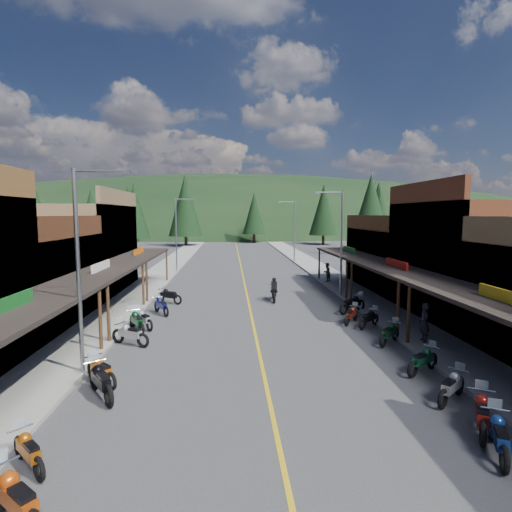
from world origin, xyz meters
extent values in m
plane|color=#38383A|center=(0.00, 0.00, 0.00)|extent=(220.00, 220.00, 0.00)
cube|color=gold|center=(0.00, 20.00, 0.01)|extent=(0.15, 90.00, 0.01)
cube|color=gray|center=(-8.70, 20.00, 0.07)|extent=(3.40, 94.00, 0.15)
cube|color=gray|center=(8.70, 20.00, 0.07)|extent=(3.40, 94.00, 0.15)
cube|color=black|center=(-8.70, -7.90, 3.00)|extent=(3.20, 10.20, 0.18)
cylinder|color=#472D19|center=(-7.20, -3.40, 1.50)|extent=(0.16, 0.16, 3.00)
cube|color=#14591E|center=(-8.70, -7.90, 3.20)|extent=(0.12, 3.00, 0.70)
cube|color=#3F2111|center=(-14.00, 1.70, 2.50)|extent=(8.00, 9.00, 5.00)
cube|color=#3F2111|center=(-10.15, 1.70, 3.10)|extent=(0.30, 9.00, 6.20)
cube|color=black|center=(-8.70, 1.70, 3.00)|extent=(3.20, 9.00, 0.18)
cylinder|color=#472D19|center=(-7.20, -2.20, 1.50)|extent=(0.16, 0.16, 3.00)
cylinder|color=#472D19|center=(-7.20, 5.60, 1.50)|extent=(0.16, 0.16, 3.00)
cube|color=silver|center=(-8.70, 1.70, 3.20)|extent=(0.12, 3.00, 0.70)
cube|color=brown|center=(-14.00, 11.30, 3.50)|extent=(8.00, 10.20, 7.00)
cube|color=brown|center=(-10.15, 11.30, 4.10)|extent=(0.30, 10.20, 8.20)
cube|color=black|center=(-8.70, 11.30, 3.00)|extent=(3.20, 10.20, 0.18)
cylinder|color=#472D19|center=(-7.20, 6.80, 1.50)|extent=(0.16, 0.16, 3.00)
cylinder|color=#472D19|center=(-7.20, 15.80, 1.50)|extent=(0.16, 0.16, 3.00)
cube|color=#CC590C|center=(-8.70, 11.30, 3.20)|extent=(0.12, 3.00, 0.70)
cube|color=black|center=(8.70, -7.90, 3.00)|extent=(3.20, 10.20, 0.18)
cylinder|color=#472D19|center=(7.20, -3.40, 1.50)|extent=(0.16, 0.16, 3.00)
cube|color=gold|center=(8.70, -7.90, 3.20)|extent=(0.12, 3.00, 0.70)
cube|color=#562B19|center=(14.00, 1.70, 3.50)|extent=(8.00, 9.00, 7.00)
cube|color=#562B19|center=(10.15, 1.70, 4.10)|extent=(0.30, 9.00, 8.20)
cube|color=black|center=(8.70, 1.70, 3.00)|extent=(3.20, 9.00, 0.18)
cylinder|color=#472D19|center=(7.20, -2.20, 1.50)|extent=(0.16, 0.16, 3.00)
cylinder|color=#472D19|center=(7.20, 5.60, 1.50)|extent=(0.16, 0.16, 3.00)
cube|color=#B2140F|center=(8.70, 1.70, 3.20)|extent=(0.12, 3.00, 0.70)
cube|color=#4C2D16|center=(14.00, 11.30, 2.50)|extent=(8.00, 10.20, 5.00)
cube|color=#4C2D16|center=(10.15, 11.30, 3.10)|extent=(0.30, 10.20, 6.20)
cube|color=black|center=(8.70, 11.30, 3.00)|extent=(3.20, 10.20, 0.18)
cylinder|color=#472D19|center=(7.20, 6.80, 1.50)|extent=(0.16, 0.16, 3.00)
cylinder|color=#472D19|center=(7.20, 15.80, 1.50)|extent=(0.16, 0.16, 3.00)
cube|color=#14591E|center=(8.70, 11.30, 3.20)|extent=(0.12, 3.00, 0.70)
cylinder|color=gray|center=(-7.10, -6.00, 4.00)|extent=(0.16, 0.16, 8.00)
cylinder|color=gray|center=(-6.10, -6.00, 7.90)|extent=(2.00, 0.10, 0.10)
cube|color=gray|center=(-5.20, -6.00, 7.85)|extent=(0.35, 0.18, 0.12)
cylinder|color=gray|center=(-7.10, 22.00, 4.00)|extent=(0.16, 0.16, 8.00)
cylinder|color=gray|center=(-6.10, 22.00, 7.90)|extent=(2.00, 0.10, 0.10)
cube|color=gray|center=(-5.20, 22.00, 7.85)|extent=(0.35, 0.18, 0.12)
cylinder|color=gray|center=(7.10, 8.00, 4.00)|extent=(0.16, 0.16, 8.00)
cylinder|color=gray|center=(6.10, 8.00, 7.90)|extent=(2.00, 0.10, 0.10)
cube|color=gray|center=(5.20, 8.00, 7.85)|extent=(0.35, 0.18, 0.12)
cylinder|color=gray|center=(7.10, 30.00, 4.00)|extent=(0.16, 0.16, 8.00)
cylinder|color=gray|center=(6.10, 30.00, 7.90)|extent=(2.00, 0.10, 0.10)
cube|color=gray|center=(5.20, 30.00, 7.85)|extent=(0.35, 0.18, 0.12)
ellipsoid|color=black|center=(0.00, 135.00, 0.00)|extent=(310.00, 140.00, 60.00)
cylinder|color=black|center=(-40.00, 62.00, 1.00)|extent=(0.60, 0.60, 2.00)
cone|color=black|center=(-40.00, 62.00, 6.50)|extent=(5.04, 5.04, 9.00)
cylinder|color=black|center=(-24.00, 70.00, 1.00)|extent=(0.60, 0.60, 2.00)
cone|color=black|center=(-24.00, 70.00, 7.25)|extent=(5.88, 5.88, 10.50)
cylinder|color=black|center=(-10.00, 58.00, 1.00)|extent=(0.60, 0.60, 2.00)
cone|color=black|center=(-10.00, 58.00, 8.00)|extent=(6.72, 6.72, 12.00)
cylinder|color=black|center=(4.00, 66.00, 1.00)|extent=(0.60, 0.60, 2.00)
cone|color=black|center=(4.00, 66.00, 6.50)|extent=(5.04, 5.04, 9.00)
cylinder|color=black|center=(18.00, 60.00, 1.00)|extent=(0.60, 0.60, 2.00)
cone|color=black|center=(18.00, 60.00, 7.25)|extent=(5.88, 5.88, 10.50)
cylinder|color=black|center=(34.00, 72.00, 1.00)|extent=(0.60, 0.60, 2.00)
cone|color=black|center=(34.00, 72.00, 8.00)|extent=(6.72, 6.72, 12.00)
cylinder|color=black|center=(46.00, 64.00, 1.00)|extent=(0.60, 0.60, 2.00)
cone|color=black|center=(46.00, 64.00, 6.50)|extent=(5.04, 5.04, 9.00)
cylinder|color=black|center=(-32.00, 76.00, 1.00)|extent=(0.60, 0.60, 2.00)
cone|color=black|center=(-32.00, 76.00, 7.25)|extent=(5.88, 5.88, 10.50)
cylinder|color=black|center=(-22.00, 40.00, 1.00)|extent=(0.60, 0.60, 2.00)
cone|color=black|center=(-22.00, 40.00, 6.00)|extent=(4.48, 4.48, 8.00)
cylinder|color=black|center=(24.00, 45.00, 1.00)|extent=(0.60, 0.60, 2.00)
cone|color=black|center=(24.00, 45.00, 6.40)|extent=(4.93, 4.93, 8.80)
cylinder|color=black|center=(-18.00, 50.00, 1.00)|extent=(0.60, 0.60, 2.00)
cone|color=black|center=(-18.00, 50.00, 6.80)|extent=(5.38, 5.38, 9.60)
cylinder|color=black|center=(20.00, 38.00, 1.00)|extent=(0.60, 0.60, 2.00)
cone|color=black|center=(20.00, 38.00, 7.20)|extent=(5.82, 5.82, 10.40)
imported|color=#221D2C|center=(8.04, -3.30, 1.10)|extent=(0.49, 0.72, 1.90)
imported|color=#4C3930|center=(7.51, 14.08, 1.02)|extent=(0.95, 0.93, 1.74)
camera|label=1|loc=(-1.29, -21.52, 6.29)|focal=28.00mm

